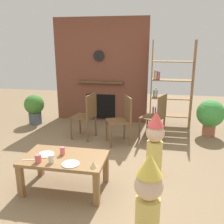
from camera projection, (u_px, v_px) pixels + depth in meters
name	position (u px, v px, depth m)	size (l,w,h in m)	color
ground_plane	(97.00, 173.00, 3.59)	(12.00, 12.00, 0.00)	#846B4C
brick_fireplace_feature	(101.00, 71.00, 5.82)	(2.20, 0.28, 2.40)	brown
bookshelf	(169.00, 87.00, 5.44)	(0.90, 0.28, 1.90)	olive
coffee_table	(65.00, 162.00, 3.12)	(1.05, 0.61, 0.45)	olive
paper_cup_near_left	(51.00, 159.00, 2.94)	(0.07, 0.07, 0.10)	silver
paper_cup_near_right	(38.00, 158.00, 2.95)	(0.08, 0.08, 0.10)	#E5666B
paper_cup_center	(62.00, 151.00, 3.15)	(0.06, 0.06, 0.11)	#E5666B
paper_plate_front	(71.00, 164.00, 2.91)	(0.21, 0.21, 0.01)	white
paper_plate_rear	(46.00, 154.00, 3.16)	(0.21, 0.21, 0.01)	white
birthday_cake_slice	(94.00, 164.00, 2.83)	(0.10, 0.10, 0.07)	#EAC68C
table_fork	(28.00, 160.00, 3.01)	(0.15, 0.02, 0.01)	silver
child_with_cone_hat	(148.00, 199.00, 2.20)	(0.26, 0.26, 0.94)	#E0CC66
child_in_pink	(155.00, 142.00, 3.45)	(0.26, 0.26, 0.94)	#E0CC66
dining_chair_left	(87.00, 114.00, 4.78)	(0.47, 0.47, 0.90)	brown
dining_chair_middle	(123.00, 117.00, 4.55)	(0.53, 0.53, 0.90)	brown
dining_chair_right	(157.00, 115.00, 4.72)	(0.52, 0.52, 0.90)	brown
potted_plant_tall	(210.00, 115.00, 4.97)	(0.55, 0.55, 0.74)	#9E5B42
potted_plant_short	(34.00, 107.00, 5.71)	(0.45, 0.45, 0.69)	#4C5660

